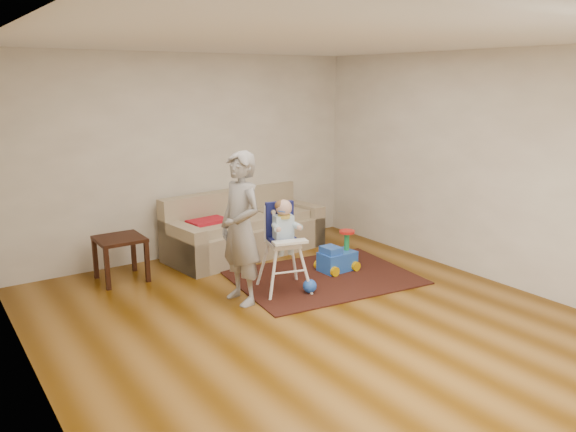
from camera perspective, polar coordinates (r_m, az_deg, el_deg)
ground at (r=5.75m, az=2.29°, el=-10.53°), size 5.50×5.50×0.00m
room_envelope at (r=5.69m, az=-0.72°, el=8.84°), size 5.04×5.52×2.72m
sofa at (r=7.73m, az=-4.33°, el=-0.79°), size 2.29×1.15×0.85m
side_table at (r=7.03m, az=-16.61°, el=-4.18°), size 0.53×0.53×0.53m
area_rug at (r=6.90m, az=3.65°, el=-6.23°), size 2.28×1.82×0.02m
ride_on_toy at (r=7.06m, az=5.05°, el=-3.57°), size 0.46×0.34×0.50m
toy_ball at (r=6.36m, az=2.22°, el=-7.12°), size 0.16×0.16×0.16m
high_chair at (r=6.33m, az=-0.43°, el=-3.19°), size 0.61×0.61×1.08m
adult at (r=5.96m, az=-4.82°, el=-1.29°), size 0.44×0.63×1.64m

